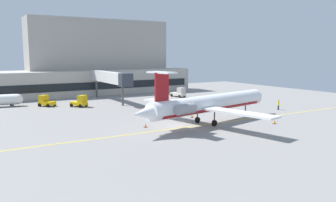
# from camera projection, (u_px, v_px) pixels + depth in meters

# --- Properties ---
(ground) EXTENTS (120.00, 120.00, 0.11)m
(ground) POSITION_uv_depth(u_px,v_px,m) (175.00, 126.00, 49.92)
(ground) COLOR gray
(terminal_building) EXTENTS (66.10, 13.80, 19.58)m
(terminal_building) POSITION_uv_depth(u_px,v_px,m) (82.00, 65.00, 89.83)
(terminal_building) COLOR #ADA89E
(terminal_building) RESTS_ON ground
(jet_bridge_west) EXTENTS (2.40, 20.12, 6.66)m
(jet_bridge_west) POSITION_uv_depth(u_px,v_px,m) (110.00, 78.00, 74.80)
(jet_bridge_west) COLOR silver
(jet_bridge_west) RESTS_ON ground
(regional_jet) EXTENTS (28.73, 23.95, 8.18)m
(regional_jet) POSITION_uv_depth(u_px,v_px,m) (209.00, 104.00, 51.09)
(regional_jet) COLOR white
(regional_jet) RESTS_ON ground
(baggage_tug) EXTENTS (3.37, 3.60, 2.34)m
(baggage_tug) POSITION_uv_depth(u_px,v_px,m) (80.00, 102.00, 67.85)
(baggage_tug) COLOR #E5B20C
(baggage_tug) RESTS_ON ground
(pushback_tractor) EXTENTS (3.44, 3.54, 2.23)m
(pushback_tractor) POSITION_uv_depth(u_px,v_px,m) (46.00, 101.00, 68.67)
(pushback_tractor) COLOR #E5B20C
(pushback_tractor) RESTS_ON ground
(belt_loader) EXTENTS (2.44, 4.35, 2.36)m
(belt_loader) POSITION_uv_depth(u_px,v_px,m) (179.00, 93.00, 83.39)
(belt_loader) COLOR silver
(belt_loader) RESTS_ON ground
(fuel_tank) EXTENTS (7.56, 2.86, 2.49)m
(fuel_tank) POSITION_uv_depth(u_px,v_px,m) (2.00, 100.00, 67.87)
(fuel_tank) COLOR white
(fuel_tank) RESTS_ON ground
(marshaller) EXTENTS (0.81, 0.35, 1.85)m
(marshaller) POSITION_uv_depth(u_px,v_px,m) (278.00, 105.00, 64.47)
(marshaller) COLOR #191E33
(marshaller) RESTS_ON ground
(safety_cone_alpha) EXTENTS (0.47, 0.47, 0.55)m
(safety_cone_alpha) POSITION_uv_depth(u_px,v_px,m) (145.00, 126.00, 49.08)
(safety_cone_alpha) COLOR orange
(safety_cone_alpha) RESTS_ON ground
(safety_cone_bravo) EXTENTS (0.47, 0.47, 0.55)m
(safety_cone_bravo) POSITION_uv_depth(u_px,v_px,m) (274.00, 122.00, 51.57)
(safety_cone_bravo) COLOR orange
(safety_cone_bravo) RESTS_ON ground
(safety_cone_charlie) EXTENTS (0.47, 0.47, 0.55)m
(safety_cone_charlie) POSITION_uv_depth(u_px,v_px,m) (192.00, 116.00, 56.51)
(safety_cone_charlie) COLOR orange
(safety_cone_charlie) RESTS_ON ground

